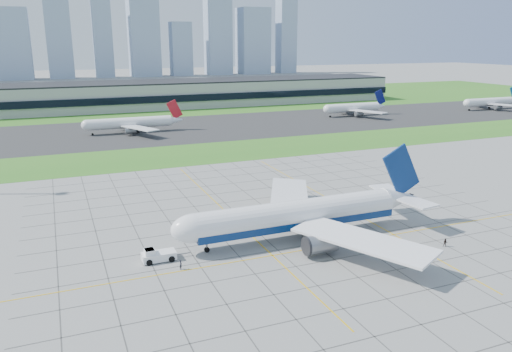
{
  "coord_description": "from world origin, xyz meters",
  "views": [
    {
      "loc": [
        -46.01,
        -81.84,
        39.26
      ],
      "look_at": [
        -0.72,
        28.91,
        7.0
      ],
      "focal_mm": 35.0,
      "sensor_mm": 36.0,
      "label": 1
    }
  ],
  "objects_px": {
    "airliner": "(299,215)",
    "pushback_tug": "(157,255)",
    "distant_jet_2": "(354,108)",
    "distant_jet_1": "(131,123)",
    "crew_near": "(181,265)",
    "distant_jet_3": "(490,102)",
    "crew_far": "(445,243)"
  },
  "relations": [
    {
      "from": "airliner",
      "to": "crew_near",
      "type": "height_order",
      "value": "airliner"
    },
    {
      "from": "distant_jet_2",
      "to": "distant_jet_3",
      "type": "xyz_separation_m",
      "value": [
        90.95,
        -7.63,
        0.0
      ]
    },
    {
      "from": "pushback_tug",
      "to": "distant_jet_3",
      "type": "height_order",
      "value": "distant_jet_3"
    },
    {
      "from": "distant_jet_1",
      "to": "distant_jet_3",
      "type": "distance_m",
      "value": 211.65
    },
    {
      "from": "crew_near",
      "to": "distant_jet_2",
      "type": "xyz_separation_m",
      "value": [
        134.16,
        151.58,
        3.56
      ]
    },
    {
      "from": "airliner",
      "to": "distant_jet_1",
      "type": "distance_m",
      "value": 139.26
    },
    {
      "from": "distant_jet_1",
      "to": "distant_jet_3",
      "type": "height_order",
      "value": "same"
    },
    {
      "from": "airliner",
      "to": "distant_jet_3",
      "type": "bearing_deg",
      "value": 34.67
    },
    {
      "from": "pushback_tug",
      "to": "distant_jet_3",
      "type": "distance_m",
      "value": 267.16
    },
    {
      "from": "distant_jet_2",
      "to": "crew_far",
      "type": "bearing_deg",
      "value": -117.27
    },
    {
      "from": "pushback_tug",
      "to": "distant_jet_2",
      "type": "height_order",
      "value": "distant_jet_2"
    },
    {
      "from": "crew_near",
      "to": "airliner",
      "type": "bearing_deg",
      "value": -56.88
    },
    {
      "from": "pushback_tug",
      "to": "distant_jet_3",
      "type": "relative_size",
      "value": 0.21
    },
    {
      "from": "pushback_tug",
      "to": "distant_jet_2",
      "type": "bearing_deg",
      "value": 46.67
    },
    {
      "from": "crew_far",
      "to": "distant_jet_2",
      "type": "bearing_deg",
      "value": 101.9
    },
    {
      "from": "distant_jet_2",
      "to": "pushback_tug",
      "type": "bearing_deg",
      "value": -133.17
    },
    {
      "from": "pushback_tug",
      "to": "distant_jet_1",
      "type": "distance_m",
      "value": 140.08
    },
    {
      "from": "distant_jet_3",
      "to": "distant_jet_1",
      "type": "bearing_deg",
      "value": 179.92
    },
    {
      "from": "distant_jet_1",
      "to": "distant_jet_2",
      "type": "relative_size",
      "value": 1.0
    },
    {
      "from": "distant_jet_1",
      "to": "airliner",
      "type": "bearing_deg",
      "value": -84.73
    },
    {
      "from": "airliner",
      "to": "crew_far",
      "type": "xyz_separation_m",
      "value": [
        24.71,
        -15.4,
        -4.05
      ]
    },
    {
      "from": "airliner",
      "to": "pushback_tug",
      "type": "relative_size",
      "value": 6.35
    },
    {
      "from": "airliner",
      "to": "pushback_tug",
      "type": "height_order",
      "value": "airliner"
    },
    {
      "from": "crew_near",
      "to": "distant_jet_3",
      "type": "distance_m",
      "value": 267.22
    },
    {
      "from": "crew_near",
      "to": "distant_jet_2",
      "type": "relative_size",
      "value": 0.04
    },
    {
      "from": "airliner",
      "to": "distant_jet_1",
      "type": "height_order",
      "value": "airliner"
    },
    {
      "from": "crew_near",
      "to": "distant_jet_3",
      "type": "relative_size",
      "value": 0.04
    },
    {
      "from": "airliner",
      "to": "distant_jet_2",
      "type": "bearing_deg",
      "value": 53.37
    },
    {
      "from": "distant_jet_1",
      "to": "distant_jet_3",
      "type": "bearing_deg",
      "value": -0.08
    },
    {
      "from": "distant_jet_1",
      "to": "crew_near",
      "type": "bearing_deg",
      "value": -95.33
    },
    {
      "from": "pushback_tug",
      "to": "crew_near",
      "type": "distance_m",
      "value": 6.09
    },
    {
      "from": "crew_near",
      "to": "distant_jet_2",
      "type": "bearing_deg",
      "value": -20.38
    }
  ]
}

